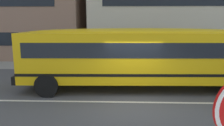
{
  "coord_description": "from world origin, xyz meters",
  "views": [
    {
      "loc": [
        -0.59,
        -8.84,
        3.32
      ],
      "look_at": [
        -0.94,
        0.99,
        1.49
      ],
      "focal_mm": 35.34,
      "sensor_mm": 36.0,
      "label": 1
    }
  ],
  "objects": [
    {
      "name": "ground_plane",
      "position": [
        0.0,
        0.0,
        0.0
      ],
      "size": [
        400.0,
        400.0,
        0.0
      ],
      "primitive_type": "plane",
      "color": "#4C4C4F"
    },
    {
      "name": "school_bus",
      "position": [
        0.77,
        1.98,
        1.8
      ],
      "size": [
        13.63,
        3.24,
        3.03
      ],
      "rotation": [
        0.0,
        0.0,
        0.03
      ],
      "color": "yellow",
      "rests_on": "ground_plane"
    },
    {
      "name": "lane_centreline",
      "position": [
        0.0,
        0.0,
        0.0
      ],
      "size": [
        110.0,
        0.16,
        0.01
      ],
      "primitive_type": "cube",
      "color": "silver",
      "rests_on": "ground_plane"
    },
    {
      "name": "sidewalk_far",
      "position": [
        0.0,
        7.84,
        0.01
      ],
      "size": [
        120.0,
        3.0,
        0.01
      ],
      "primitive_type": "cube",
      "color": "gray",
      "rests_on": "ground_plane"
    }
  ]
}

